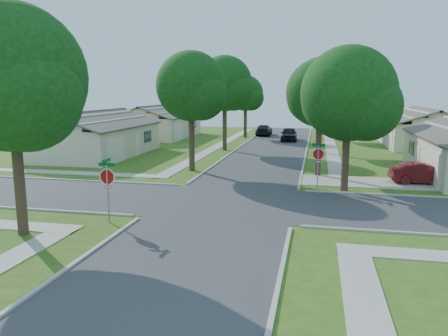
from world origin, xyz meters
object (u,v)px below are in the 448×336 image
at_px(tree_ne_corner, 349,98).
at_px(car_driveway, 424,173).
at_px(tree_e_mid, 321,88).
at_px(tree_e_far, 320,91).
at_px(tree_w_near, 192,89).
at_px(tree_w_far, 246,95).
at_px(house_nw_far, 158,125).
at_px(stop_sign_sw, 107,179).
at_px(tree_w_mid, 225,86).
at_px(tree_sw_corner, 13,84).
at_px(car_curb_east, 289,134).
at_px(car_curb_west, 264,130).
at_px(house_nw_near, 95,139).
at_px(house_ne_far, 423,132).
at_px(tree_e_near, 321,96).
at_px(stop_sign_ne, 318,156).

xyz_separation_m(tree_ne_corner, car_driveway, (5.14, 3.28, -4.89)).
xyz_separation_m(tree_e_mid, car_driveway, (6.74, -13.52, -5.55)).
height_order(tree_e_far, tree_w_near, tree_w_near).
distance_m(tree_w_far, house_nw_far, 12.19).
xyz_separation_m(stop_sign_sw, tree_ne_corner, (11.06, 8.91, 3.56)).
bearing_deg(tree_w_mid, car_driveway, -39.96).
distance_m(tree_w_far, tree_sw_corner, 41.10).
distance_m(tree_w_near, car_curb_east, 23.43).
xyz_separation_m(tree_w_near, tree_ne_corner, (11.00, -4.80, -0.52)).
xyz_separation_m(tree_e_far, tree_w_near, (-9.40, -25.00, 0.14)).
bearing_deg(car_curb_east, stop_sign_sw, -101.73).
height_order(tree_w_near, car_curb_west, tree_w_near).
bearing_deg(tree_w_far, house_nw_far, -169.95).
bearing_deg(car_curb_west, stop_sign_sw, 85.49).
height_order(tree_e_far, car_driveway, tree_e_far).
height_order(stop_sign_sw, car_curb_west, stop_sign_sw).
height_order(house_nw_near, car_curb_east, house_nw_near).
bearing_deg(house_nw_near, tree_w_far, 59.18).
distance_m(tree_e_mid, house_ne_far, 14.58).
relative_size(tree_e_far, car_driveway, 2.05).
bearing_deg(tree_e_near, car_driveway, -12.72).
relative_size(tree_e_far, tree_w_far, 1.09).
relative_size(stop_sign_sw, stop_sign_ne, 1.00).
height_order(tree_ne_corner, car_curb_east, tree_ne_corner).
relative_size(tree_w_near, tree_w_far, 1.12).
bearing_deg(stop_sign_ne, tree_e_mid, 89.80).
xyz_separation_m(tree_w_near, house_ne_far, (20.64, 19.99, -4.60)).
xyz_separation_m(stop_sign_ne, house_nw_far, (-20.69, 27.30, -0.51)).
bearing_deg(house_ne_far, tree_ne_corner, -111.23).
bearing_deg(tree_e_far, tree_sw_corner, -106.56).
bearing_deg(stop_sign_ne, house_ne_far, 65.07).
relative_size(tree_w_mid, house_nw_near, 0.70).
bearing_deg(house_nw_near, tree_e_far, 42.50).
height_order(tree_sw_corner, house_nw_near, tree_sw_corner).
bearing_deg(house_ne_far, tree_w_far, 166.36).
xyz_separation_m(car_curb_east, car_curb_west, (-3.80, 6.00, -0.09)).
bearing_deg(tree_e_near, stop_sign_sw, -124.59).
bearing_deg(house_nw_far, tree_e_near, -47.94).
height_order(tree_sw_corner, house_nw_far, tree_sw_corner).
height_order(house_nw_far, car_driveway, house_nw_far).
xyz_separation_m(stop_sign_sw, stop_sign_ne, (9.40, 9.40, 0.00)).
bearing_deg(tree_sw_corner, tree_w_mid, 84.30).
relative_size(tree_w_far, house_ne_far, 0.59).
bearing_deg(house_nw_near, car_driveway, -15.29).
distance_m(tree_e_near, tree_e_mid, 12.02).
relative_size(tree_w_far, car_curb_east, 1.68).
height_order(tree_e_near, tree_w_near, tree_w_near).
bearing_deg(tree_w_near, tree_w_mid, 89.98).
distance_m(stop_sign_sw, stop_sign_ne, 13.29).
bearing_deg(tree_sw_corner, stop_sign_sw, 39.97).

